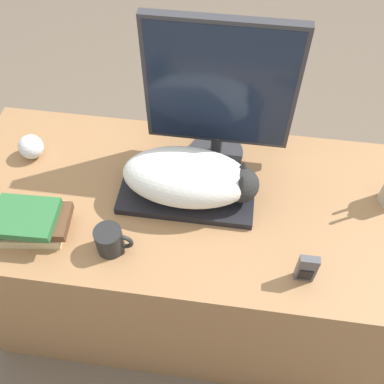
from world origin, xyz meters
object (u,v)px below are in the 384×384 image
at_px(monitor, 220,92).
at_px(baseball, 31,147).
at_px(coffee_mug, 110,240).
at_px(phone, 307,269).
at_px(keyboard, 187,195).
at_px(cat, 192,178).
at_px(book_stack, 30,221).

xyz_separation_m(monitor, baseball, (-0.59, -0.08, -0.23)).
height_order(coffee_mug, phone, phone).
distance_m(keyboard, monitor, 0.32).
xyz_separation_m(cat, phone, (0.33, -0.22, -0.05)).
bearing_deg(cat, baseball, 169.25).
bearing_deg(keyboard, book_stack, -157.32).
relative_size(keyboard, coffee_mug, 3.81).
xyz_separation_m(cat, baseball, (-0.53, 0.10, -0.06)).
relative_size(monitor, book_stack, 2.18).
relative_size(baseball, book_stack, 0.35).
distance_m(monitor, coffee_mug, 0.51).
distance_m(phone, book_stack, 0.76).
relative_size(keyboard, baseball, 5.12).
height_order(cat, coffee_mug, cat).
relative_size(coffee_mug, book_stack, 0.47).
relative_size(monitor, coffee_mug, 4.62).
xyz_separation_m(cat, book_stack, (-0.43, -0.17, -0.05)).
height_order(cat, book_stack, cat).
relative_size(monitor, baseball, 6.20).
xyz_separation_m(baseball, phone, (0.86, -0.32, 0.01)).
height_order(monitor, baseball, monitor).
bearing_deg(coffee_mug, baseball, 137.96).
bearing_deg(monitor, baseball, -172.01).
distance_m(coffee_mug, book_stack, 0.24).
height_order(keyboard, monitor, monitor).
xyz_separation_m(monitor, coffee_mug, (-0.25, -0.39, -0.22)).
bearing_deg(keyboard, monitor, 69.48).
bearing_deg(phone, baseball, 159.49).
distance_m(coffee_mug, baseball, 0.46).
bearing_deg(book_stack, baseball, 110.18).
height_order(coffee_mug, book_stack, book_stack).
height_order(phone, book_stack, phone).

